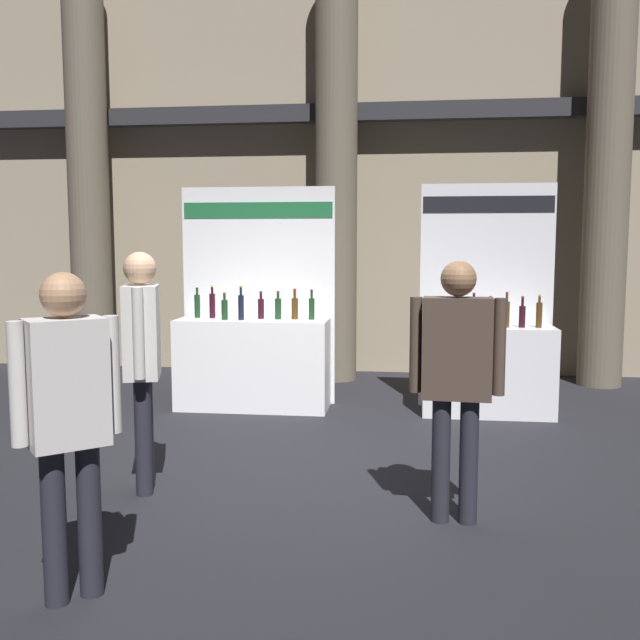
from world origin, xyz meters
name	(u,v)px	position (x,y,z in m)	size (l,w,h in m)	color
ground_plane	(291,464)	(0.00, 0.00, 0.00)	(24.00, 24.00, 0.00)	black
hall_colonnade	(340,144)	(0.00, 4.38, 3.25)	(11.71, 1.15, 6.65)	gray
exhibitor_booth_0	(254,353)	(-0.76, 2.01, 0.62)	(1.78, 0.66, 2.50)	white
exhibitor_booth_1	(487,358)	(1.84, 2.06, 0.61)	(1.47, 0.66, 2.52)	white
visitor_0	(68,406)	(-0.76, -2.39, 1.03)	(0.45, 0.44, 1.72)	#23232D
visitor_2	(457,368)	(1.29, -1.10, 1.05)	(0.62, 0.24, 1.75)	#23232D
visitor_3	(142,349)	(-0.99, -0.78, 1.08)	(0.34, 0.53, 1.80)	#23232D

